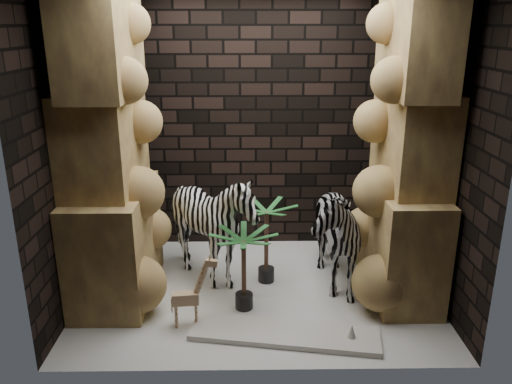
{
  "coord_description": "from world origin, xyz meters",
  "views": [
    {
      "loc": [
        -0.08,
        -4.63,
        2.6
      ],
      "look_at": [
        -0.01,
        0.15,
        1.02
      ],
      "focal_mm": 35.82,
      "sensor_mm": 36.0,
      "label": 1
    }
  ],
  "objects_px": {
    "zebra_right": "(327,221)",
    "palm_front": "(266,243)",
    "zebra_left": "(213,232)",
    "surfboard": "(284,334)",
    "giraffe_toy": "(185,291)",
    "palm_back": "(244,271)"
  },
  "relations": [
    {
      "from": "zebra_right",
      "to": "palm_back",
      "type": "relative_size",
      "value": 1.73
    },
    {
      "from": "giraffe_toy",
      "to": "zebra_right",
      "type": "bearing_deg",
      "value": 23.71
    },
    {
      "from": "zebra_right",
      "to": "surfboard",
      "type": "relative_size",
      "value": 0.84
    },
    {
      "from": "zebra_right",
      "to": "zebra_left",
      "type": "relative_size",
      "value": 1.09
    },
    {
      "from": "surfboard",
      "to": "palm_front",
      "type": "bearing_deg",
      "value": 106.69
    },
    {
      "from": "zebra_left",
      "to": "surfboard",
      "type": "relative_size",
      "value": 0.77
    },
    {
      "from": "zebra_right",
      "to": "surfboard",
      "type": "height_order",
      "value": "zebra_right"
    },
    {
      "from": "palm_back",
      "to": "surfboard",
      "type": "bearing_deg",
      "value": -53.21
    },
    {
      "from": "palm_front",
      "to": "zebra_right",
      "type": "bearing_deg",
      "value": -3.53
    },
    {
      "from": "giraffe_toy",
      "to": "palm_front",
      "type": "bearing_deg",
      "value": 41.38
    },
    {
      "from": "zebra_left",
      "to": "giraffe_toy",
      "type": "xyz_separation_m",
      "value": [
        -0.2,
        -0.81,
        -0.23
      ]
    },
    {
      "from": "zebra_left",
      "to": "surfboard",
      "type": "bearing_deg",
      "value": -51.63
    },
    {
      "from": "zebra_right",
      "to": "palm_front",
      "type": "bearing_deg",
      "value": 170.21
    },
    {
      "from": "giraffe_toy",
      "to": "surfboard",
      "type": "relative_size",
      "value": 0.42
    },
    {
      "from": "zebra_right",
      "to": "palm_front",
      "type": "xyz_separation_m",
      "value": [
        -0.61,
        0.04,
        -0.25
      ]
    },
    {
      "from": "surfboard",
      "to": "palm_back",
      "type": "bearing_deg",
      "value": 136.45
    },
    {
      "from": "zebra_right",
      "to": "palm_front",
      "type": "relative_size",
      "value": 1.57
    },
    {
      "from": "zebra_right",
      "to": "palm_back",
      "type": "height_order",
      "value": "zebra_right"
    },
    {
      "from": "surfboard",
      "to": "zebra_left",
      "type": "bearing_deg",
      "value": 133.5
    },
    {
      "from": "giraffe_toy",
      "to": "palm_back",
      "type": "distance_m",
      "value": 0.6
    },
    {
      "from": "zebra_left",
      "to": "palm_back",
      "type": "bearing_deg",
      "value": -54.48
    },
    {
      "from": "zebra_right",
      "to": "zebra_left",
      "type": "xyz_separation_m",
      "value": [
        -1.16,
        0.03,
        -0.11
      ]
    }
  ]
}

